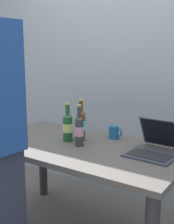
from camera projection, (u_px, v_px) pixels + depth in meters
name	position (u px, v px, depth m)	size (l,w,h in m)	color
desk	(81.00, 160.00, 2.15)	(1.49, 0.79, 0.72)	#56514C
laptop	(155.00, 146.00, 1.95)	(0.33, 0.37, 0.22)	#383D4C
beer_bottle_amber	(68.00, 126.00, 2.21)	(0.07, 0.07, 0.29)	#1E5123
beer_bottle_green	(81.00, 124.00, 2.23)	(0.07, 0.07, 0.32)	brown
beer_bottle_brown	(80.00, 130.00, 2.09)	(0.06, 0.06, 0.30)	#333333
coffee_mug	(114.00, 132.00, 2.28)	(0.11, 0.07, 0.10)	#19598C
back_wall	(132.00, 60.00, 2.68)	(6.00, 0.10, 2.60)	#99A3AD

